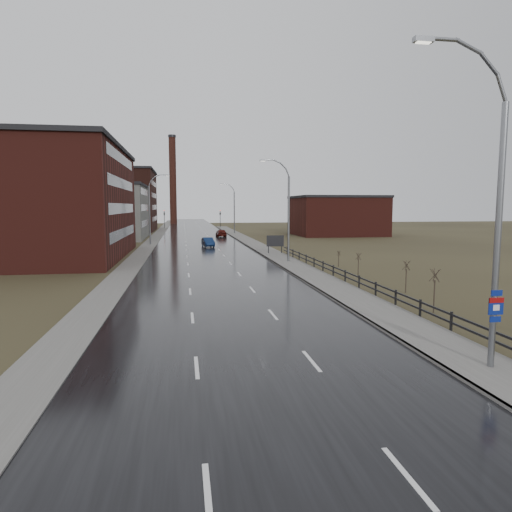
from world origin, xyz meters
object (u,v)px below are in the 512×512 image
object	(u,v)px
billboard	(275,241)
car_far	(221,233)
car_near	(208,242)
streetlight_main	(491,212)

from	to	relation	value
billboard	car_far	world-z (taller)	billboard
car_near	car_far	xyz separation A→B (m)	(3.82, 21.75, 0.11)
billboard	car_far	distance (m)	34.34
streetlight_main	billboard	world-z (taller)	streetlight_main
streetlight_main	billboard	xyz separation A→B (m)	(0.63, 42.88, -4.37)
streetlight_main	billboard	distance (m)	43.10
car_near	car_far	bearing A→B (deg)	73.34
streetlight_main	car_near	bearing A→B (deg)	97.68
billboard	car_near	xyz separation A→B (m)	(-8.07, 12.32, -0.99)
car_near	streetlight_main	bearing A→B (deg)	-89.02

